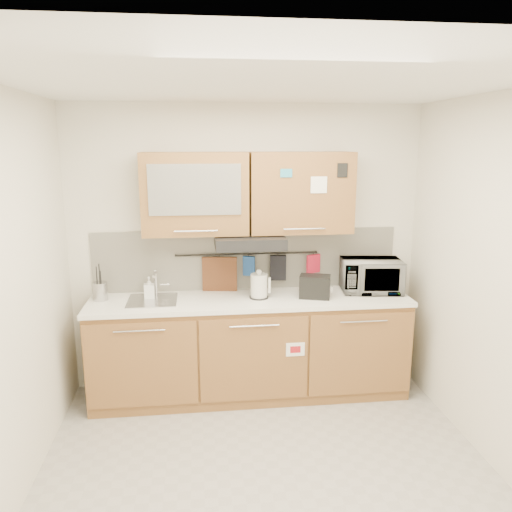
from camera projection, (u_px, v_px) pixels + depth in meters
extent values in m
plane|color=#9E9993|center=(269.00, 477.00, 3.45)|extent=(3.20, 3.20, 0.00)
plane|color=white|center=(271.00, 82.00, 2.87)|extent=(3.20, 3.20, 0.00)
plane|color=silver|center=(247.00, 249.00, 4.61)|extent=(3.20, 0.00, 3.20)
plane|color=silver|center=(5.00, 307.00, 2.98)|extent=(0.00, 3.00, 3.00)
plane|color=silver|center=(506.00, 289.00, 3.34)|extent=(0.00, 3.00, 3.00)
cube|color=#915B33|center=(250.00, 348.00, 4.52)|extent=(2.80, 0.60, 0.88)
cube|color=black|center=(250.00, 388.00, 4.60)|extent=(2.80, 0.54, 0.10)
cube|color=olive|center=(142.00, 365.00, 4.10)|extent=(0.91, 0.02, 0.74)
cylinder|color=silver|center=(139.00, 331.00, 4.01)|extent=(0.41, 0.01, 0.01)
cube|color=olive|center=(254.00, 360.00, 4.21)|extent=(0.91, 0.02, 0.74)
cylinder|color=silver|center=(254.00, 326.00, 4.11)|extent=(0.41, 0.01, 0.01)
cube|color=olive|center=(361.00, 354.00, 4.31)|extent=(0.91, 0.02, 0.74)
cylinder|color=silver|center=(364.00, 321.00, 4.22)|extent=(0.41, 0.01, 0.01)
cube|color=white|center=(250.00, 300.00, 4.40)|extent=(2.82, 0.62, 0.04)
cube|color=silver|center=(247.00, 259.00, 4.63)|extent=(2.80, 0.02, 0.56)
cube|color=#915B33|center=(195.00, 194.00, 4.28)|extent=(0.90, 0.35, 0.70)
cube|color=silver|center=(195.00, 190.00, 4.09)|extent=(0.76, 0.02, 0.42)
cube|color=olive|center=(300.00, 192.00, 4.38)|extent=(0.90, 0.35, 0.70)
cube|color=white|center=(319.00, 185.00, 4.20)|extent=(0.14, 0.00, 0.14)
cube|color=black|center=(249.00, 241.00, 4.35)|extent=(0.60, 0.46, 0.10)
cube|color=silver|center=(153.00, 302.00, 4.31)|extent=(0.42, 0.40, 0.03)
cylinder|color=silver|center=(156.00, 283.00, 4.44)|extent=(0.03, 0.03, 0.24)
cylinder|color=silver|center=(154.00, 274.00, 4.34)|extent=(0.02, 0.18, 0.02)
cylinder|color=black|center=(247.00, 254.00, 4.58)|extent=(1.30, 0.02, 0.02)
cylinder|color=#ABAAAF|center=(100.00, 291.00, 4.32)|extent=(0.16, 0.16, 0.16)
cylinder|color=black|center=(97.00, 283.00, 4.31)|extent=(0.01, 0.01, 0.30)
cylinder|color=black|center=(101.00, 286.00, 4.30)|extent=(0.01, 0.01, 0.27)
cylinder|color=black|center=(100.00, 282.00, 4.32)|extent=(0.01, 0.01, 0.32)
cylinder|color=black|center=(97.00, 288.00, 4.29)|extent=(0.01, 0.01, 0.23)
cylinder|color=silver|center=(259.00, 286.00, 4.38)|extent=(0.17, 0.17, 0.22)
sphere|color=silver|center=(259.00, 272.00, 4.35)|extent=(0.05, 0.05, 0.05)
cube|color=silver|center=(270.00, 285.00, 4.37)|extent=(0.02, 0.03, 0.14)
cylinder|color=black|center=(259.00, 297.00, 4.40)|extent=(0.17, 0.17, 0.01)
cube|color=black|center=(315.00, 287.00, 4.39)|extent=(0.30, 0.23, 0.20)
cube|color=black|center=(310.00, 276.00, 4.37)|extent=(0.10, 0.13, 0.01)
cube|color=black|center=(321.00, 277.00, 4.36)|extent=(0.10, 0.13, 0.01)
imported|color=#999999|center=(371.00, 276.00, 4.57)|extent=(0.57, 0.42, 0.30)
imported|color=#999999|center=(149.00, 288.00, 4.36)|extent=(0.09, 0.10, 0.19)
cube|color=brown|center=(220.00, 278.00, 4.58)|extent=(0.32, 0.07, 0.39)
cube|color=#1E468D|center=(249.00, 266.00, 4.59)|extent=(0.11, 0.06, 0.18)
cube|color=black|center=(278.00, 268.00, 4.62)|extent=(0.15, 0.06, 0.23)
cube|color=red|center=(313.00, 264.00, 4.65)|extent=(0.14, 0.07, 0.17)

